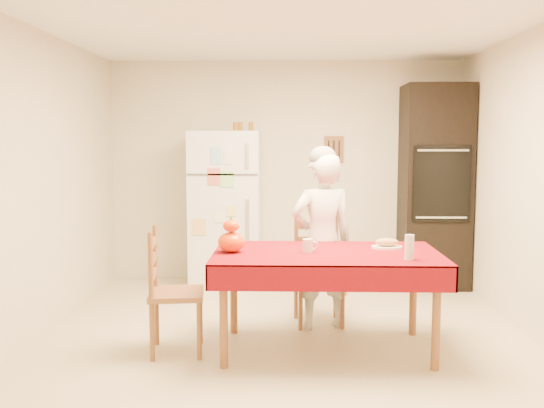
{
  "coord_description": "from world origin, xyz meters",
  "views": [
    {
      "loc": [
        0.04,
        -4.71,
        1.6
      ],
      "look_at": [
        -0.1,
        0.2,
        1.08
      ],
      "focal_mm": 40.0,
      "sensor_mm": 36.0,
      "label": 1
    }
  ],
  "objects_px": {
    "pumpkin_lower": "(231,242)",
    "seated_woman": "(322,241)",
    "chair_left": "(168,287)",
    "oven_cabinet": "(434,187)",
    "chair_far": "(318,265)",
    "bread_plate": "(387,247)",
    "coffee_mug": "(308,246)",
    "dining_table": "(326,261)",
    "refrigerator": "(226,209)",
    "wine_glass": "(409,247)"
  },
  "relations": [
    {
      "from": "oven_cabinet",
      "to": "chair_left",
      "type": "xyz_separation_m",
      "value": [
        -2.5,
        -2.21,
        -0.59
      ]
    },
    {
      "from": "coffee_mug",
      "to": "bread_plate",
      "type": "distance_m",
      "value": 0.65
    },
    {
      "from": "chair_left",
      "to": "bread_plate",
      "type": "height_order",
      "value": "chair_left"
    },
    {
      "from": "pumpkin_lower",
      "to": "seated_woman",
      "type": "bearing_deg",
      "value": 40.68
    },
    {
      "from": "refrigerator",
      "to": "wine_glass",
      "type": "distance_m",
      "value": 2.81
    },
    {
      "from": "chair_far",
      "to": "wine_glass",
      "type": "height_order",
      "value": "chair_far"
    },
    {
      "from": "oven_cabinet",
      "to": "bread_plate",
      "type": "xyz_separation_m",
      "value": [
        -0.83,
        -1.96,
        -0.33
      ]
    },
    {
      "from": "pumpkin_lower",
      "to": "chair_far",
      "type": "bearing_deg",
      "value": 47.98
    },
    {
      "from": "dining_table",
      "to": "chair_far",
      "type": "distance_m",
      "value": 0.76
    },
    {
      "from": "chair_far",
      "to": "seated_woman",
      "type": "distance_m",
      "value": 0.28
    },
    {
      "from": "coffee_mug",
      "to": "pumpkin_lower",
      "type": "height_order",
      "value": "pumpkin_lower"
    },
    {
      "from": "oven_cabinet",
      "to": "wine_glass",
      "type": "xyz_separation_m",
      "value": [
        -0.74,
        -2.4,
        -0.25
      ]
    },
    {
      "from": "chair_far",
      "to": "bread_plate",
      "type": "bearing_deg",
      "value": -54.33
    },
    {
      "from": "wine_glass",
      "to": "bread_plate",
      "type": "xyz_separation_m",
      "value": [
        -0.09,
        0.44,
        -0.08
      ]
    },
    {
      "from": "seated_woman",
      "to": "refrigerator",
      "type": "bearing_deg",
      "value": -71.89
    },
    {
      "from": "chair_left",
      "to": "bread_plate",
      "type": "bearing_deg",
      "value": -88.69
    },
    {
      "from": "chair_left",
      "to": "coffee_mug",
      "type": "distance_m",
      "value": 1.1
    },
    {
      "from": "dining_table",
      "to": "chair_far",
      "type": "bearing_deg",
      "value": 92.22
    },
    {
      "from": "oven_cabinet",
      "to": "seated_woman",
      "type": "distance_m",
      "value": 2.05
    },
    {
      "from": "oven_cabinet",
      "to": "bread_plate",
      "type": "distance_m",
      "value": 2.15
    },
    {
      "from": "refrigerator",
      "to": "bread_plate",
      "type": "distance_m",
      "value": 2.4
    },
    {
      "from": "seated_woman",
      "to": "oven_cabinet",
      "type": "bearing_deg",
      "value": -145.41
    },
    {
      "from": "oven_cabinet",
      "to": "dining_table",
      "type": "height_order",
      "value": "oven_cabinet"
    },
    {
      "from": "refrigerator",
      "to": "chair_left",
      "type": "xyz_separation_m",
      "value": [
        -0.22,
        -2.16,
        -0.34
      ]
    },
    {
      "from": "oven_cabinet",
      "to": "bread_plate",
      "type": "height_order",
      "value": "oven_cabinet"
    },
    {
      "from": "oven_cabinet",
      "to": "bread_plate",
      "type": "relative_size",
      "value": 9.17
    },
    {
      "from": "refrigerator",
      "to": "pumpkin_lower",
      "type": "relative_size",
      "value": 8.31
    },
    {
      "from": "chair_far",
      "to": "seated_woman",
      "type": "relative_size",
      "value": 0.63
    },
    {
      "from": "refrigerator",
      "to": "coffee_mug",
      "type": "distance_m",
      "value": 2.25
    },
    {
      "from": "chair_far",
      "to": "dining_table",
      "type": "bearing_deg",
      "value": -93.75
    },
    {
      "from": "chair_far",
      "to": "refrigerator",
      "type": "bearing_deg",
      "value": 119.24
    },
    {
      "from": "seated_woman",
      "to": "pumpkin_lower",
      "type": "distance_m",
      "value": 0.95
    },
    {
      "from": "seated_woman",
      "to": "pumpkin_lower",
      "type": "relative_size",
      "value": 7.32
    },
    {
      "from": "bread_plate",
      "to": "seated_woman",
      "type": "bearing_deg",
      "value": 138.72
    },
    {
      "from": "oven_cabinet",
      "to": "seated_woman",
      "type": "height_order",
      "value": "oven_cabinet"
    },
    {
      "from": "pumpkin_lower",
      "to": "wine_glass",
      "type": "distance_m",
      "value": 1.31
    },
    {
      "from": "wine_glass",
      "to": "bread_plate",
      "type": "distance_m",
      "value": 0.45
    },
    {
      "from": "coffee_mug",
      "to": "bread_plate",
      "type": "xyz_separation_m",
      "value": [
        0.62,
        0.18,
        -0.04
      ]
    },
    {
      "from": "chair_far",
      "to": "coffee_mug",
      "type": "relative_size",
      "value": 9.5
    },
    {
      "from": "chair_left",
      "to": "pumpkin_lower",
      "type": "relative_size",
      "value": 4.65
    },
    {
      "from": "dining_table",
      "to": "coffee_mug",
      "type": "height_order",
      "value": "coffee_mug"
    },
    {
      "from": "chair_left",
      "to": "seated_woman",
      "type": "relative_size",
      "value": 0.63
    },
    {
      "from": "seated_woman",
      "to": "pumpkin_lower",
      "type": "xyz_separation_m",
      "value": [
        -0.72,
        -0.61,
        0.09
      ]
    },
    {
      "from": "wine_glass",
      "to": "coffee_mug",
      "type": "bearing_deg",
      "value": 159.88
    },
    {
      "from": "coffee_mug",
      "to": "pumpkin_lower",
      "type": "bearing_deg",
      "value": -178.42
    },
    {
      "from": "dining_table",
      "to": "chair_left",
      "type": "distance_m",
      "value": 1.21
    },
    {
      "from": "chair_far",
      "to": "chair_left",
      "type": "xyz_separation_m",
      "value": [
        -1.16,
        -0.82,
        0.0
      ]
    },
    {
      "from": "chair_far",
      "to": "bread_plate",
      "type": "distance_m",
      "value": 0.81
    },
    {
      "from": "chair_left",
      "to": "bread_plate",
      "type": "relative_size",
      "value": 3.96
    },
    {
      "from": "bread_plate",
      "to": "coffee_mug",
      "type": "bearing_deg",
      "value": -164.2
    }
  ]
}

